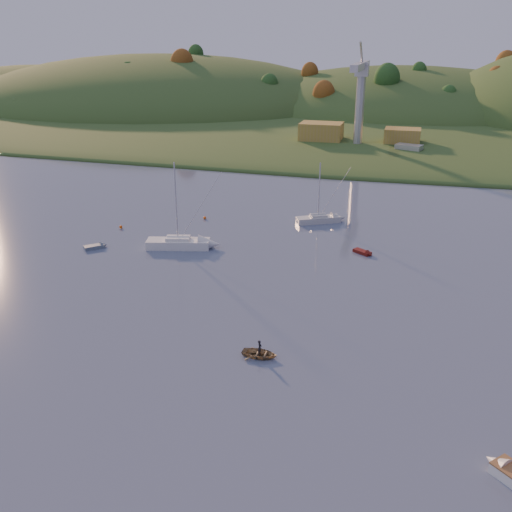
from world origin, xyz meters
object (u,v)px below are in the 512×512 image
(red_tender, at_px, (366,253))
(grey_dinghy, at_px, (98,246))
(sailboat_far, at_px, (318,219))
(canoe, at_px, (260,354))
(sailboat_near, at_px, (178,243))

(red_tender, xyz_separation_m, grey_dinghy, (-37.41, -7.66, 0.03))
(sailboat_far, bearing_deg, red_tender, -83.95)
(sailboat_far, relative_size, grey_dinghy, 3.10)
(sailboat_far, distance_m, grey_dinghy, 35.04)
(red_tender, bearing_deg, canoe, -68.68)
(sailboat_far, height_order, grey_dinghy, sailboat_far)
(sailboat_far, bearing_deg, grey_dinghy, -173.26)
(sailboat_near, relative_size, sailboat_far, 1.26)
(sailboat_far, height_order, canoe, sailboat_far)
(sailboat_near, relative_size, grey_dinghy, 3.91)
(sailboat_near, bearing_deg, grey_dinghy, -178.71)
(sailboat_near, height_order, sailboat_far, sailboat_near)
(sailboat_near, height_order, red_tender, sailboat_near)
(canoe, height_order, red_tender, red_tender)
(grey_dinghy, bearing_deg, sailboat_far, -9.14)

